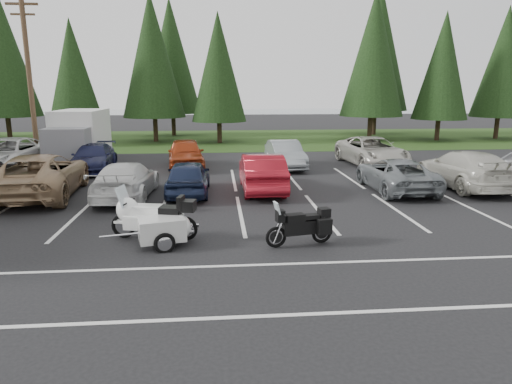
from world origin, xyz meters
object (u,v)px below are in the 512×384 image
(touring_motorcycle, at_px, (153,213))
(cargo_trailer, at_px, (162,232))
(car_near_3, at_px, (126,180))
(car_far_2, at_px, (186,153))
(car_far_0, at_px, (7,155))
(utility_pole, at_px, (29,77))
(car_near_5, at_px, (262,172))
(adventure_motorcycle, at_px, (300,223))
(box_truck, at_px, (77,137))
(car_near_4, at_px, (188,177))
(car_near_7, at_px, (465,169))
(car_far_4, at_px, (372,151))
(car_near_6, at_px, (396,174))
(car_near_2, at_px, (40,175))
(car_far_1, at_px, (93,158))
(car_far_3, at_px, (285,154))

(touring_motorcycle, xyz_separation_m, cargo_trailer, (0.29, -0.63, -0.36))
(car_near_3, relative_size, car_far_2, 1.06)
(car_far_0, bearing_deg, utility_pole, 70.32)
(car_near_5, relative_size, adventure_motorcycle, 2.24)
(box_truck, relative_size, car_near_4, 1.38)
(car_near_4, bearing_deg, car_near_7, -177.83)
(utility_pole, relative_size, car_near_3, 1.90)
(utility_pole, bearing_deg, touring_motorcycle, -59.15)
(box_truck, xyz_separation_m, adventure_motorcycle, (9.90, -14.69, -0.82))
(car_far_4, bearing_deg, car_near_6, -105.53)
(car_near_2, relative_size, car_far_4, 1.10)
(car_far_4, bearing_deg, car_near_3, -156.24)
(car_far_1, relative_size, car_far_4, 0.83)
(car_near_3, height_order, car_far_0, car_far_0)
(car_near_2, distance_m, car_near_7, 17.24)
(car_near_3, bearing_deg, box_truck, -61.51)
(car_near_4, bearing_deg, car_far_4, -146.23)
(car_far_1, xyz_separation_m, cargo_trailer, (4.76, -11.86, -0.27))
(utility_pole, distance_m, car_near_4, 12.32)
(car_far_2, relative_size, car_far_4, 0.81)
(car_near_5, distance_m, car_far_1, 9.68)
(utility_pole, xyz_separation_m, car_near_6, (17.04, -7.87, -4.03))
(utility_pole, height_order, car_near_3, utility_pole)
(car_near_2, height_order, car_far_2, car_near_2)
(car_near_6, height_order, car_far_0, car_far_0)
(car_near_3, distance_m, car_near_7, 13.89)
(car_near_5, xyz_separation_m, car_far_2, (-3.44, 5.86, -0.00))
(touring_motorcycle, bearing_deg, box_truck, 125.63)
(car_near_5, height_order, car_far_0, car_far_0)
(utility_pole, relative_size, box_truck, 1.61)
(car_near_2, distance_m, car_far_2, 7.99)
(car_near_5, xyz_separation_m, car_near_6, (5.47, -0.40, -0.10))
(box_truck, distance_m, car_near_3, 9.74)
(car_near_3, relative_size, car_far_3, 1.10)
(box_truck, distance_m, car_near_7, 19.87)
(car_near_3, xyz_separation_m, car_far_4, (11.89, 6.60, 0.08))
(car_near_2, relative_size, car_near_5, 1.30)
(car_far_4, relative_size, adventure_motorcycle, 2.65)
(adventure_motorcycle, bearing_deg, car_near_2, 132.38)
(touring_motorcycle, height_order, cargo_trailer, touring_motorcycle)
(car_far_4, bearing_deg, cargo_trailer, -134.01)
(touring_motorcycle, xyz_separation_m, adventure_motorcycle, (3.93, -0.85, -0.12))
(car_far_3, bearing_deg, box_truck, 163.55)
(car_near_5, bearing_deg, car_near_4, 7.33)
(car_near_3, bearing_deg, utility_pole, -50.27)
(car_near_6, bearing_deg, car_near_4, -0.28)
(car_far_2, bearing_deg, car_near_7, -31.99)
(car_near_3, bearing_deg, car_near_6, -175.72)
(box_truck, height_order, car_far_4, box_truck)
(car_near_5, distance_m, adventure_motorcycle, 6.73)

